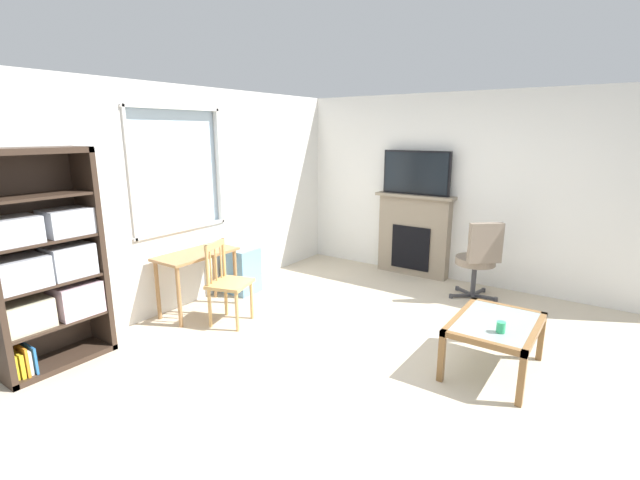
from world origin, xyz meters
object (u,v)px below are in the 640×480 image
object	(u,v)px
fireplace	(414,235)
desk_under_window	(197,263)
tv	(416,173)
wooden_chair	(227,282)
plastic_drawer_unit	(241,270)
coffee_table	(495,328)
bookshelf	(45,267)
sippy_cup	(501,327)
office_chair	(479,257)

from	to	relation	value
fireplace	desk_under_window	bearing A→B (deg)	151.56
tv	wooden_chair	bearing A→B (deg)	160.75
plastic_drawer_unit	coffee_table	distance (m)	3.20
plastic_drawer_unit	fireplace	bearing A→B (deg)	-37.63
bookshelf	plastic_drawer_unit	world-z (taller)	bookshelf
plastic_drawer_unit	coffee_table	world-z (taller)	plastic_drawer_unit
tv	sippy_cup	distance (m)	3.07
bookshelf	desk_under_window	bearing A→B (deg)	-4.07
wooden_chair	fireplace	bearing A→B (deg)	-19.13
fireplace	bookshelf	bearing A→B (deg)	159.61
office_chair	sippy_cup	world-z (taller)	office_chair
bookshelf	sippy_cup	distance (m)	3.86
tv	sippy_cup	size ratio (longest dim) A/B	10.79
bookshelf	tv	bearing A→B (deg)	-20.47
desk_under_window	sippy_cup	bearing A→B (deg)	-83.39
desk_under_window	plastic_drawer_unit	bearing A→B (deg)	3.86
wooden_chair	coffee_table	distance (m)	2.70
plastic_drawer_unit	tv	world-z (taller)	tv
bookshelf	coffee_table	size ratio (longest dim) A/B	2.10
plastic_drawer_unit	bookshelf	bearing A→B (deg)	178.51
wooden_chair	sippy_cup	distance (m)	2.74
plastic_drawer_unit	tv	size ratio (longest dim) A/B	0.60
office_chair	sippy_cup	distance (m)	1.94
desk_under_window	coffee_table	world-z (taller)	desk_under_window
coffee_table	tv	bearing A→B (deg)	38.41
bookshelf	tv	size ratio (longest dim) A/B	1.97
bookshelf	fireplace	xyz separation A→B (m)	(4.24, -1.58, -0.31)
plastic_drawer_unit	sippy_cup	xyz separation A→B (m)	(-0.37, -3.28, 0.21)
wooden_chair	office_chair	xyz separation A→B (m)	(2.22, -2.02, 0.09)
bookshelf	office_chair	bearing A→B (deg)	-35.44
desk_under_window	wooden_chair	size ratio (longest dim) A/B	1.02
office_chair	plastic_drawer_unit	bearing A→B (deg)	119.24
wooden_chair	tv	world-z (taller)	tv
bookshelf	desk_under_window	size ratio (longest dim) A/B	2.07
bookshelf	sippy_cup	world-z (taller)	bookshelf
wooden_chair	fireplace	size ratio (longest dim) A/B	0.77
bookshelf	sippy_cup	xyz separation A→B (m)	(1.90, -3.33, -0.40)
desk_under_window	fireplace	distance (m)	3.08
fireplace	sippy_cup	distance (m)	2.92
tv	office_chair	xyz separation A→B (m)	(-0.50, -1.07, -0.92)
desk_under_window	fireplace	xyz separation A→B (m)	(2.71, -1.47, 0.00)
office_chair	coffee_table	bearing A→B (deg)	-159.46
bookshelf	office_chair	distance (m)	4.58
fireplace	tv	bearing A→B (deg)	180.00
desk_under_window	tv	distance (m)	3.19
bookshelf	tv	distance (m)	4.54
desk_under_window	office_chair	world-z (taller)	office_chair
desk_under_window	wooden_chair	world-z (taller)	wooden_chair
wooden_chair	tv	size ratio (longest dim) A/B	0.93
fireplace	office_chair	distance (m)	1.19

